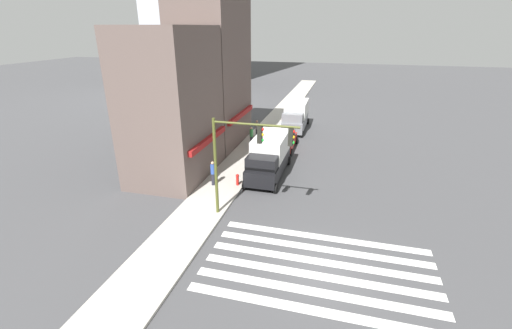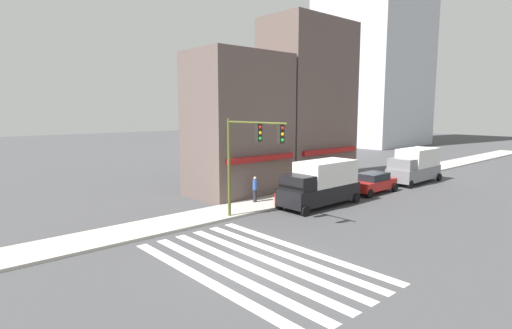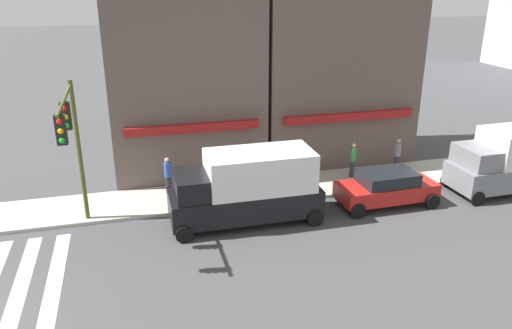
{
  "view_description": "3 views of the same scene",
  "coord_description": "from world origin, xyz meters",
  "px_view_note": "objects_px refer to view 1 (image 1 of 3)",
  "views": [
    {
      "loc": [
        -13.42,
        -0.5,
        10.57
      ],
      "look_at": [
        3.53,
        4.0,
        3.5
      ],
      "focal_mm": 24.0,
      "sensor_mm": 36.0,
      "label": 1
    },
    {
      "loc": [
        -10.85,
        -12.11,
        6.46
      ],
      "look_at": [
        3.53,
        4.0,
        3.5
      ],
      "focal_mm": 28.0,
      "sensor_mm": 36.0,
      "label": 2
    },
    {
      "loc": [
        5.59,
        -13.54,
        9.66
      ],
      "look_at": [
        10.72,
        6.0,
        2.0
      ],
      "focal_mm": 35.0,
      "sensor_mm": 36.0,
      "label": 3
    }
  ],
  "objects_px": {
    "traffic_signal": "(245,149)",
    "pedestrian_blue_shirt": "(213,173)",
    "box_truck_black": "(269,156)",
    "pedestrian_green_top": "(251,136)",
    "pedestrian_grey_coat": "(257,128)",
    "fire_hydrant": "(237,179)",
    "sedan_red": "(284,140)",
    "box_truck_grey": "(296,115)"
  },
  "relations": [
    {
      "from": "fire_hydrant",
      "to": "pedestrian_grey_coat",
      "type": "bearing_deg",
      "value": 7.8
    },
    {
      "from": "box_truck_black",
      "to": "pedestrian_green_top",
      "type": "relative_size",
      "value": 3.51
    },
    {
      "from": "pedestrian_blue_shirt",
      "to": "pedestrian_green_top",
      "type": "bearing_deg",
      "value": -97.06
    },
    {
      "from": "pedestrian_green_top",
      "to": "fire_hydrant",
      "type": "xyz_separation_m",
      "value": [
        -8.73,
        -1.41,
        -0.46
      ]
    },
    {
      "from": "pedestrian_green_top",
      "to": "pedestrian_grey_coat",
      "type": "height_order",
      "value": "same"
    },
    {
      "from": "fire_hydrant",
      "to": "pedestrian_blue_shirt",
      "type": "bearing_deg",
      "value": 103.41
    },
    {
      "from": "box_truck_grey",
      "to": "pedestrian_green_top",
      "type": "relative_size",
      "value": 3.53
    },
    {
      "from": "traffic_signal",
      "to": "pedestrian_green_top",
      "type": "xyz_separation_m",
      "value": [
        12.67,
        3.2,
        -3.27
      ]
    },
    {
      "from": "sedan_red",
      "to": "fire_hydrant",
      "type": "xyz_separation_m",
      "value": [
        -8.93,
        1.7,
        -0.23
      ]
    },
    {
      "from": "traffic_signal",
      "to": "pedestrian_grey_coat",
      "type": "distance_m",
      "value": 15.92
    },
    {
      "from": "traffic_signal",
      "to": "box_truck_black",
      "type": "height_order",
      "value": "traffic_signal"
    },
    {
      "from": "box_truck_grey",
      "to": "pedestrian_blue_shirt",
      "type": "bearing_deg",
      "value": 166.73
    },
    {
      "from": "pedestrian_grey_coat",
      "to": "fire_hydrant",
      "type": "distance_m",
      "value": 11.39
    },
    {
      "from": "sedan_red",
      "to": "pedestrian_grey_coat",
      "type": "bearing_deg",
      "value": 52.66
    },
    {
      "from": "traffic_signal",
      "to": "pedestrian_grey_coat",
      "type": "height_order",
      "value": "traffic_signal"
    },
    {
      "from": "box_truck_black",
      "to": "pedestrian_blue_shirt",
      "type": "distance_m",
      "value": 4.5
    },
    {
      "from": "traffic_signal",
      "to": "box_truck_grey",
      "type": "height_order",
      "value": "traffic_signal"
    },
    {
      "from": "box_truck_black",
      "to": "box_truck_grey",
      "type": "relative_size",
      "value": 0.99
    },
    {
      "from": "pedestrian_grey_coat",
      "to": "pedestrian_blue_shirt",
      "type": "height_order",
      "value": "same"
    },
    {
      "from": "sedan_red",
      "to": "pedestrian_green_top",
      "type": "xyz_separation_m",
      "value": [
        -0.19,
        3.11,
        0.23
      ]
    },
    {
      "from": "sedan_red",
      "to": "pedestrian_grey_coat",
      "type": "xyz_separation_m",
      "value": [
        2.35,
        3.24,
        0.23
      ]
    },
    {
      "from": "box_truck_grey",
      "to": "pedestrian_grey_coat",
      "type": "distance_m",
      "value": 5.46
    },
    {
      "from": "box_truck_grey",
      "to": "box_truck_black",
      "type": "bearing_deg",
      "value": 178.6
    },
    {
      "from": "pedestrian_grey_coat",
      "to": "pedestrian_green_top",
      "type": "bearing_deg",
      "value": -102.9
    },
    {
      "from": "box_truck_grey",
      "to": "fire_hydrant",
      "type": "xyz_separation_m",
      "value": [
        -15.64,
        1.7,
        -0.97
      ]
    },
    {
      "from": "box_truck_black",
      "to": "fire_hydrant",
      "type": "relative_size",
      "value": 7.37
    },
    {
      "from": "box_truck_black",
      "to": "pedestrian_blue_shirt",
      "type": "xyz_separation_m",
      "value": [
        -2.93,
        3.37,
        -0.51
      ]
    },
    {
      "from": "fire_hydrant",
      "to": "pedestrian_green_top",
      "type": "bearing_deg",
      "value": 9.2
    },
    {
      "from": "box_truck_black",
      "to": "pedestrian_blue_shirt",
      "type": "bearing_deg",
      "value": 130.81
    },
    {
      "from": "pedestrian_green_top",
      "to": "pedestrian_blue_shirt",
      "type": "relative_size",
      "value": 1.0
    },
    {
      "from": "traffic_signal",
      "to": "pedestrian_blue_shirt",
      "type": "xyz_separation_m",
      "value": [
        3.54,
        3.45,
        -3.27
      ]
    },
    {
      "from": "box_truck_black",
      "to": "pedestrian_grey_coat",
      "type": "xyz_separation_m",
      "value": [
        8.74,
        3.24,
        -0.51
      ]
    },
    {
      "from": "sedan_red",
      "to": "box_truck_grey",
      "type": "bearing_deg",
      "value": -1.39
    },
    {
      "from": "pedestrian_green_top",
      "to": "box_truck_black",
      "type": "bearing_deg",
      "value": 24.36
    },
    {
      "from": "box_truck_black",
      "to": "sedan_red",
      "type": "height_order",
      "value": "box_truck_black"
    },
    {
      "from": "traffic_signal",
      "to": "pedestrian_green_top",
      "type": "relative_size",
      "value": 3.38
    },
    {
      "from": "pedestrian_grey_coat",
      "to": "fire_hydrant",
      "type": "relative_size",
      "value": 2.1
    },
    {
      "from": "sedan_red",
      "to": "traffic_signal",
      "type": "bearing_deg",
      "value": 178.99
    },
    {
      "from": "traffic_signal",
      "to": "sedan_red",
      "type": "height_order",
      "value": "traffic_signal"
    },
    {
      "from": "pedestrian_green_top",
      "to": "fire_hydrant",
      "type": "height_order",
      "value": "pedestrian_green_top"
    },
    {
      "from": "box_truck_black",
      "to": "pedestrian_green_top",
      "type": "bearing_deg",
      "value": 26.44
    },
    {
      "from": "fire_hydrant",
      "to": "box_truck_black",
      "type": "bearing_deg",
      "value": -33.84
    }
  ]
}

